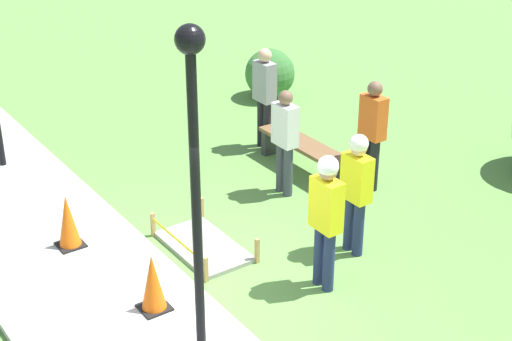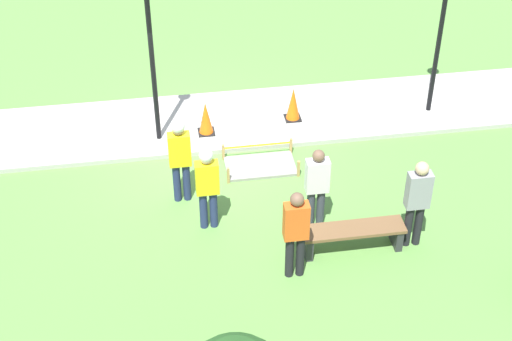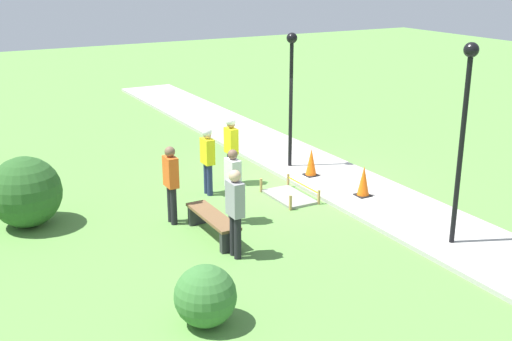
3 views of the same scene
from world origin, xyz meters
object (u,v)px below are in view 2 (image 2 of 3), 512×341
bystander_in_gray_shirt (317,184)px  park_bench (353,234)px  bystander_in_white_shirt (417,199)px  lamppost_near (150,34)px  bystander_in_orange_shirt (296,230)px  traffic_cone_near_patch (293,104)px  worker_assistant (180,153)px  traffic_cone_far_patch (206,118)px  worker_supervisor (207,182)px

bystander_in_gray_shirt → park_bench: bearing=124.6°
bystander_in_white_shirt → lamppost_near: (4.14, -3.77, 1.47)m
bystander_in_orange_shirt → bystander_in_gray_shirt: bearing=-117.3°
park_bench → bystander_in_orange_shirt: (1.10, 0.45, 0.63)m
park_bench → traffic_cone_near_patch: bearing=-86.4°
worker_assistant → bystander_in_gray_shirt: size_ratio=1.07×
bystander_in_white_shirt → lamppost_near: bearing=-42.3°
lamppost_near → traffic_cone_far_patch: bearing=-177.5°
park_bench → worker_supervisor: worker_supervisor is taller
traffic_cone_near_patch → bystander_in_white_shirt: bearing=107.8°
lamppost_near → worker_assistant: bearing=99.6°
park_bench → worker_assistant: (2.77, -1.82, 0.70)m
traffic_cone_near_patch → traffic_cone_far_patch: bearing=7.4°
bystander_in_gray_shirt → lamppost_near: bearing=-49.5°
bystander_in_orange_shirt → lamppost_near: bearing=-64.6°
traffic_cone_near_patch → worker_supervisor: bearing=55.3°
traffic_cone_far_patch → lamppost_near: 2.23m
traffic_cone_near_patch → park_bench: bearing=93.6°
park_bench → bystander_in_white_shirt: (-1.05, 0.01, 0.65)m
bystander_in_orange_shirt → bystander_in_gray_shirt: (-0.60, -1.17, -0.05)m
bystander_in_orange_shirt → bystander_in_white_shirt: (-2.15, -0.43, 0.02)m
traffic_cone_far_patch → park_bench: 4.35m
worker_assistant → bystander_in_orange_shirt: bearing=126.4°
worker_supervisor → lamppost_near: size_ratio=0.47×
traffic_cone_far_patch → lamppost_near: (0.98, 0.04, 2.01)m
worker_supervisor → bystander_in_white_shirt: size_ratio=0.96×
park_bench → worker_supervisor: bearing=-22.7°
traffic_cone_far_patch → bystander_in_white_shirt: 4.98m
bystander_in_orange_shirt → bystander_in_white_shirt: bearing=-168.6°
bystander_in_white_shirt → lamppost_near: lamppost_near is taller
worker_assistant → lamppost_near: lamppost_near is taller
traffic_cone_far_patch → worker_assistant: bearing=71.8°
traffic_cone_far_patch → park_bench: traffic_cone_far_patch is taller
worker_assistant → lamppost_near: 2.42m
worker_assistant → lamppost_near: bearing=-80.4°
traffic_cone_far_patch → worker_supervisor: (0.25, 2.81, 0.53)m
worker_assistant → bystander_in_white_shirt: (-3.81, 1.83, -0.05)m
park_bench → bystander_in_gray_shirt: (0.50, -0.72, 0.58)m
bystander_in_white_shirt → worker_supervisor: bearing=-16.3°
traffic_cone_near_patch → worker_assistant: bearing=41.4°
lamppost_near → worker_supervisor: bearing=104.8°
traffic_cone_near_patch → bystander_in_gray_shirt: (0.24, 3.32, 0.46)m
traffic_cone_near_patch → park_bench: traffic_cone_near_patch is taller
traffic_cone_far_patch → worker_supervisor: size_ratio=0.43×
worker_supervisor → bystander_in_white_shirt: bearing=163.7°
worker_assistant → bystander_in_white_shirt: bearing=154.3°
bystander_in_white_shirt → lamppost_near: size_ratio=0.49×
park_bench → bystander_in_gray_shirt: 1.05m
traffic_cone_near_patch → worker_assistant: size_ratio=0.42×
bystander_in_gray_shirt → bystander_in_white_shirt: 1.71m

